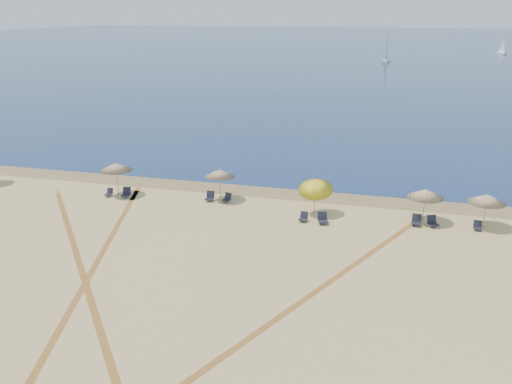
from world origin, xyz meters
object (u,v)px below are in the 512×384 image
chair_6 (323,219)px  umbrella_1 (116,167)px  chair_4 (227,198)px  chair_8 (433,222)px  chair_5 (304,217)px  umbrella_4 (425,193)px  sailboat_0 (386,53)px  chair_1 (109,193)px  chair_3 (210,197)px  chair_9 (478,226)px  umbrella_2 (220,173)px  chair_7 (416,221)px  sailboat_1 (502,47)px  umbrella_3 (316,186)px  chair_2 (126,193)px  umbrella_5 (487,199)px

chair_6 → umbrella_1: bearing=154.5°
chair_4 → chair_6: 7.62m
chair_4 → chair_8: size_ratio=0.88×
chair_5 → umbrella_4: bearing=23.2°
chair_5 → chair_6: (1.26, -0.05, 0.05)m
chair_4 → chair_6: bearing=1.2°
sailboat_0 → chair_5: bearing=-85.5°
chair_1 → sailboat_0: (17.04, 113.91, 2.15)m
chair_3 → chair_8: (15.38, -1.00, 0.00)m
chair_1 → chair_9: size_ratio=1.08×
umbrella_2 → chair_3: umbrella_2 is taller
chair_8 → chair_7: bearing=160.1°
chair_1 → chair_7: 21.97m
umbrella_2 → chair_3: (-0.62, -0.49, -1.69)m
chair_1 → chair_9: bearing=9.5°
sailboat_1 → chair_1: bearing=-130.0°
umbrella_3 → chair_5: size_ratio=3.97×
chair_2 → umbrella_3: bearing=-9.5°
umbrella_4 → chair_5: bearing=-165.5°
chair_8 → chair_1: bearing=155.1°
chair_2 → chair_7: size_ratio=1.08×
umbrella_4 → chair_9: (3.28, -0.65, -1.67)m
umbrella_1 → sailboat_0: size_ratio=0.32×
chair_2 → sailboat_0: sailboat_0 is taller
chair_5 → chair_8: chair_8 is taller
sailboat_0 → umbrella_3: bearing=-85.2°
umbrella_4 → chair_9: 3.74m
umbrella_3 → chair_7: 6.85m
umbrella_2 → chair_1: size_ratio=3.60×
chair_3 → chair_9: size_ratio=1.16×
chair_6 → chair_9: size_ratio=1.46×
umbrella_5 → chair_8: 3.60m
chair_1 → chair_2: bearing=16.6°
umbrella_5 → chair_5: umbrella_5 is taller
chair_7 → umbrella_4: bearing=66.1°
chair_1 → chair_6: chair_6 is taller
chair_8 → chair_3: bearing=151.5°
umbrella_2 → chair_9: bearing=-4.6°
umbrella_5 → chair_9: umbrella_5 is taller
umbrella_2 → chair_3: bearing=-141.3°
umbrella_1 → chair_7: umbrella_1 is taller
umbrella_1 → chair_3: 7.37m
chair_6 → chair_8: size_ratio=1.01×
sailboat_0 → sailboat_1: size_ratio=1.19×
chair_1 → sailboat_1: sailboat_1 is taller
umbrella_1 → chair_2: (0.85, -0.32, -1.86)m
chair_3 → chair_4: (1.27, 0.11, -0.03)m
umbrella_4 → chair_3: size_ratio=3.37×
umbrella_2 → umbrella_5: 17.92m
umbrella_4 → chair_4: (-13.54, 0.37, -1.65)m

